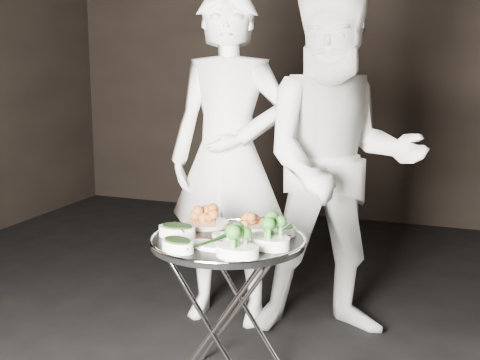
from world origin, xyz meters
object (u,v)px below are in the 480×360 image
(tray_stand, at_px, (228,307))
(serving_tray, at_px, (228,241))
(waiter_right, at_px, (339,164))
(waiter_left, at_px, (229,159))

(tray_stand, distance_m, serving_tray, 0.31)
(tray_stand, bearing_deg, serving_tray, 45.00)
(serving_tray, distance_m, waiter_right, 0.87)
(serving_tray, height_order, waiter_left, waiter_left)
(waiter_left, bearing_deg, waiter_right, -1.93)
(serving_tray, xyz_separation_m, waiter_right, (0.32, 0.77, 0.24))
(waiter_right, bearing_deg, serving_tray, -133.35)
(waiter_left, xyz_separation_m, waiter_right, (0.62, 0.02, 0.01))
(waiter_left, bearing_deg, serving_tray, -72.18)
(tray_stand, height_order, waiter_left, waiter_left)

